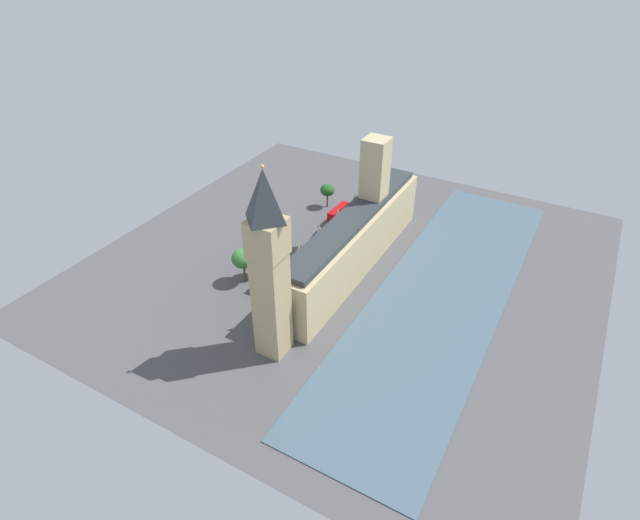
% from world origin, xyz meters
% --- Properties ---
extents(ground_plane, '(140.68, 140.68, 0.00)m').
position_xyz_m(ground_plane, '(0.00, 0.00, 0.00)').
color(ground_plane, '#4C4C4F').
extents(river_thames, '(32.58, 126.61, 0.25)m').
position_xyz_m(river_thames, '(-29.62, 0.00, 0.12)').
color(river_thames, '#475B6B').
rests_on(river_thames, ground).
extents(parliament_building, '(11.19, 70.68, 35.22)m').
position_xyz_m(parliament_building, '(-1.99, -1.40, 9.57)').
color(parliament_building, tan).
rests_on(parliament_building, ground).
extents(clock_tower, '(7.50, 7.50, 47.64)m').
position_xyz_m(clock_tower, '(-1.17, 40.08, 24.61)').
color(clock_tower, tan).
rests_on(clock_tower, ground).
extents(double_decker_bus_under_trees, '(2.93, 10.58, 4.75)m').
position_xyz_m(double_decker_bus_under_trees, '(14.36, -22.13, 2.63)').
color(double_decker_bus_under_trees, '#B20C0F').
rests_on(double_decker_bus_under_trees, ground).
extents(car_black_opposite_hall, '(2.06, 4.49, 1.74)m').
position_xyz_m(car_black_opposite_hall, '(14.96, -8.65, 0.89)').
color(car_black_opposite_hall, black).
rests_on(car_black_opposite_hall, ground).
extents(car_white_midblock, '(2.09, 4.74, 1.74)m').
position_xyz_m(car_white_midblock, '(14.02, 3.23, 0.89)').
color(car_white_midblock, silver).
rests_on(car_white_midblock, ground).
extents(car_blue_kerbside, '(1.82, 4.74, 1.74)m').
position_xyz_m(car_blue_kerbside, '(12.63, 9.53, 0.89)').
color(car_blue_kerbside, navy).
rests_on(car_blue_kerbside, ground).
extents(double_decker_bus_corner, '(2.81, 10.55, 4.75)m').
position_xyz_m(double_decker_bus_corner, '(14.36, 18.90, 2.63)').
color(double_decker_bus_corner, '#B20C0F').
rests_on(double_decker_bus_corner, ground).
extents(pedestrian_trailing, '(0.58, 0.66, 1.68)m').
position_xyz_m(pedestrian_trailing, '(7.31, 2.00, 0.75)').
color(pedestrian_trailing, gray).
rests_on(pedestrian_trailing, ground).
extents(pedestrian_by_river_gate, '(0.57, 0.64, 1.53)m').
position_xyz_m(pedestrian_by_river_gate, '(7.35, 19.02, 0.69)').
color(pedestrian_by_river_gate, gray).
rests_on(pedestrian_by_river_gate, ground).
extents(pedestrian_near_tower, '(0.61, 0.52, 1.59)m').
position_xyz_m(pedestrian_near_tower, '(6.31, 23.44, 0.72)').
color(pedestrian_near_tower, black).
rests_on(pedestrian_near_tower, ground).
extents(plane_tree_leading, '(4.85, 4.85, 8.17)m').
position_xyz_m(plane_tree_leading, '(19.77, 18.09, 6.05)').
color(plane_tree_leading, brown).
rests_on(plane_tree_leading, ground).
extents(plane_tree_far_end, '(5.59, 5.59, 8.35)m').
position_xyz_m(plane_tree_far_end, '(21.23, 7.35, 5.95)').
color(plane_tree_far_end, brown).
rests_on(plane_tree_far_end, ground).
extents(plane_tree_slot_10, '(5.05, 5.05, 8.69)m').
position_xyz_m(plane_tree_slot_10, '(22.18, -28.76, 6.49)').
color(plane_tree_slot_10, brown).
rests_on(plane_tree_slot_10, ground).
extents(plane_tree_slot_11, '(6.40, 6.40, 10.51)m').
position_xyz_m(plane_tree_slot_11, '(21.19, 21.55, 7.75)').
color(plane_tree_slot_11, brown).
rests_on(plane_tree_slot_11, ground).
extents(street_lamp_slot_12, '(0.56, 0.56, 6.15)m').
position_xyz_m(street_lamp_slot_12, '(20.78, 16.10, 4.31)').
color(street_lamp_slot_12, black).
rests_on(street_lamp_slot_12, ground).
extents(street_lamp_slot_13, '(0.56, 0.56, 6.98)m').
position_xyz_m(street_lamp_slot_13, '(21.10, 13.97, 4.80)').
color(street_lamp_slot_13, black).
rests_on(street_lamp_slot_13, ground).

